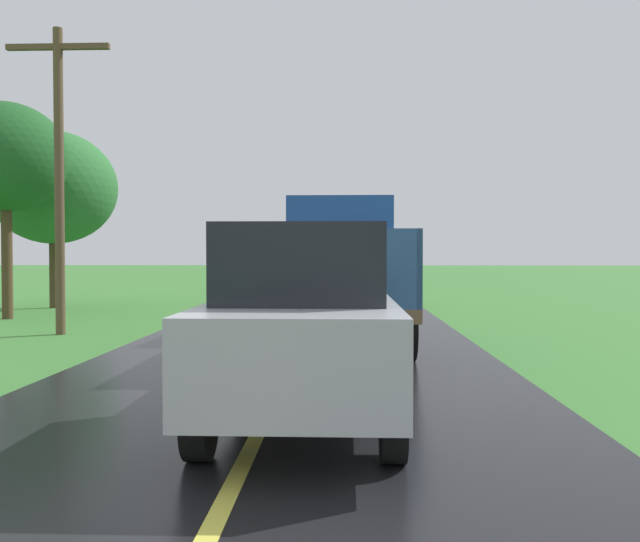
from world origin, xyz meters
The scene contains 6 objects.
banana_truck_near centered at (0.71, 12.23, 1.46)m, with size 2.38×5.82×2.80m.
banana_truck_far centered at (0.84, 23.84, 1.46)m, with size 2.38×5.81×2.80m.
utility_pole_roadside centered at (-5.33, 13.47, 3.59)m, with size 2.23×0.20×6.55m.
roadside_tree_near_left centered at (-8.54, 20.29, 3.85)m, with size 4.00×4.00×5.66m.
roadside_tree_mid_right centered at (-8.21, 16.75, 4.30)m, with size 3.19×3.19×5.76m.
following_car centered at (0.41, 6.01, 1.07)m, with size 1.74×4.10×1.92m.
Camera 1 is at (0.80, -0.38, 1.73)m, focal length 36.82 mm.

